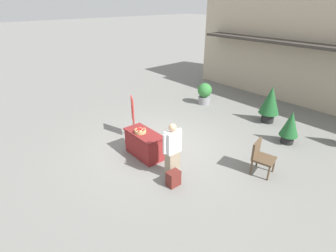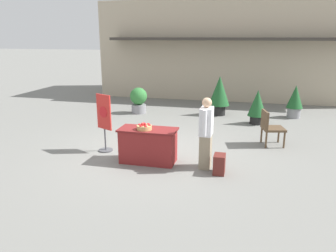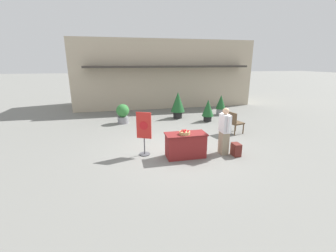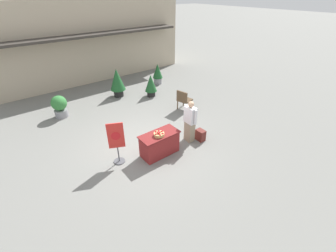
# 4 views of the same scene
# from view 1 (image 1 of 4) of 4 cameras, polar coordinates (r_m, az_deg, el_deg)

# --- Properties ---
(ground_plane) EXTENTS (120.00, 120.00, 0.00)m
(ground_plane) POSITION_cam_1_polar(r_m,az_deg,el_deg) (8.66, -2.03, -4.62)
(ground_plane) COLOR slate
(storefront_building) EXTENTS (11.91, 4.74, 4.40)m
(storefront_building) POSITION_cam_1_polar(r_m,az_deg,el_deg) (14.62, 31.61, 13.64)
(storefront_building) COLOR #B7A88E
(storefront_building) RESTS_ON ground_plane
(display_table) EXTENTS (1.33, 0.63, 0.80)m
(display_table) POSITION_cam_1_polar(r_m,az_deg,el_deg) (8.05, -5.20, -3.95)
(display_table) COLOR maroon
(display_table) RESTS_ON ground_plane
(apple_basket) EXTENTS (0.34, 0.34, 0.16)m
(apple_basket) POSITION_cam_1_polar(r_m,az_deg,el_deg) (7.84, -6.03, -1.02)
(apple_basket) COLOR tan
(apple_basket) RESTS_ON display_table
(person_visitor) EXTENTS (0.27, 0.61, 1.58)m
(person_visitor) POSITION_cam_1_polar(r_m,az_deg,el_deg) (6.93, 0.95, -5.35)
(person_visitor) COLOR gray
(person_visitor) RESTS_ON ground_plane
(backpack) EXTENTS (0.24, 0.34, 0.42)m
(backpack) POSITION_cam_1_polar(r_m,az_deg,el_deg) (6.92, 1.19, -11.34)
(backpack) COLOR maroon
(backpack) RESTS_ON ground_plane
(poster_board) EXTENTS (0.47, 0.36, 1.46)m
(poster_board) POSITION_cam_1_polar(r_m,az_deg,el_deg) (9.08, -7.65, 2.16)
(poster_board) COLOR #4C4C51
(poster_board) RESTS_ON ground_plane
(patio_chair) EXTENTS (0.66, 0.66, 0.95)m
(patio_chair) POSITION_cam_1_polar(r_m,az_deg,el_deg) (7.66, 19.56, -6.07)
(patio_chair) COLOR brown
(patio_chair) RESTS_ON ground_plane
(potted_plant_near_left) EXTENTS (0.76, 0.76, 1.45)m
(potted_plant_near_left) POSITION_cam_1_polar(r_m,az_deg,el_deg) (10.83, 21.37, 4.83)
(potted_plant_near_left) COLOR black
(potted_plant_near_left) RESTS_ON ground_plane
(potted_plant_far_left) EXTENTS (0.65, 0.65, 0.97)m
(potted_plant_far_left) POSITION_cam_1_polar(r_m,az_deg,el_deg) (12.19, 7.96, 7.16)
(potted_plant_far_left) COLOR gray
(potted_plant_far_left) RESTS_ON ground_plane
(potted_plant_near_right) EXTENTS (0.61, 0.61, 1.14)m
(potted_plant_near_right) POSITION_cam_1_polar(r_m,az_deg,el_deg) (9.51, 25.06, 0.03)
(potted_plant_near_right) COLOR black
(potted_plant_near_right) RESTS_ON ground_plane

